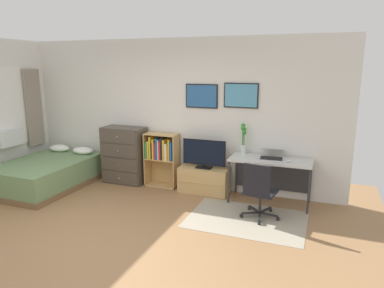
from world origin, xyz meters
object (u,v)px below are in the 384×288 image
at_px(computer_mouse, 289,161).
at_px(bamboo_vase, 244,138).
at_px(laptop, 272,154).
at_px(tv_stand, 204,180).
at_px(desk, 271,166).
at_px(dresser, 124,155).
at_px(television, 204,154).
at_px(bed, 47,173).
at_px(office_chair, 259,190).
at_px(bookshelf, 161,154).

xyz_separation_m(computer_mouse, bamboo_vase, (-0.78, 0.24, 0.26)).
bearing_deg(laptop, tv_stand, 175.98).
height_order(desk, laptop, laptop).
distance_m(dresser, television, 1.63).
distance_m(tv_stand, bamboo_vase, 1.03).
height_order(bed, television, television).
distance_m(dresser, laptop, 2.79).
bearing_deg(tv_stand, desk, -0.16).
distance_m(desk, office_chair, 0.79).
bearing_deg(computer_mouse, bamboo_vase, 162.98).
distance_m(laptop, bamboo_vase, 0.55).
xyz_separation_m(bookshelf, television, (0.86, -0.06, 0.09)).
bearing_deg(desk, computer_mouse, -25.03).
relative_size(desk, bamboo_vase, 2.47).
xyz_separation_m(tv_stand, television, (0.00, -0.02, 0.48)).
distance_m(tv_stand, desk, 1.22).
height_order(television, desk, television).
bearing_deg(dresser, bookshelf, 4.36).
height_order(dresser, desk, dresser).
relative_size(bed, television, 2.46).
height_order(dresser, laptop, dresser).
bearing_deg(bamboo_vase, laptop, -9.97).
distance_m(television, computer_mouse, 1.45).
bearing_deg(bamboo_vase, tv_stand, -171.16).
distance_m(dresser, bookshelf, 0.76).
relative_size(tv_stand, bamboo_vase, 1.67).
height_order(dresser, television, dresser).
xyz_separation_m(dresser, laptop, (2.78, 0.03, 0.27)).
bearing_deg(laptop, computer_mouse, -32.84).
bearing_deg(television, bookshelf, 175.69).
bearing_deg(television, tv_stand, 90.00).
relative_size(bed, computer_mouse, 18.37).
bearing_deg(television, desk, 0.94).
xyz_separation_m(television, desk, (1.16, 0.02, -0.10)).
distance_m(bookshelf, computer_mouse, 2.32).
bearing_deg(laptop, bamboo_vase, 165.22).
bearing_deg(laptop, dresser, 175.83).
xyz_separation_m(tv_stand, office_chair, (1.11, -0.78, 0.23)).
distance_m(office_chair, computer_mouse, 0.79).
relative_size(bookshelf, television, 1.28).
distance_m(dresser, office_chair, 2.83).
height_order(bed, office_chair, office_chair).
distance_m(tv_stand, office_chair, 1.38).
bearing_deg(desk, bed, -169.37).
relative_size(bookshelf, computer_mouse, 9.58).
relative_size(office_chair, bamboo_vase, 1.63).
bearing_deg(computer_mouse, television, 175.50).
xyz_separation_m(laptop, bamboo_vase, (-0.50, 0.09, 0.21)).
distance_m(desk, laptop, 0.20).
bearing_deg(dresser, office_chair, -15.73).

